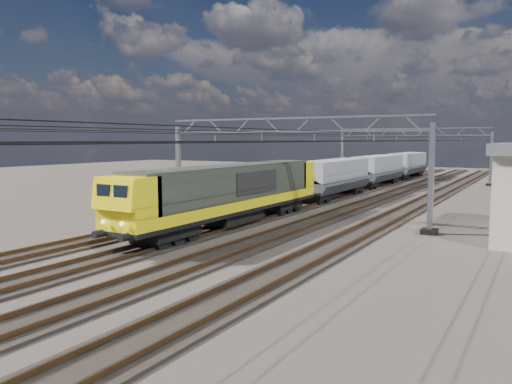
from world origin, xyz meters
The scene contains 12 objects.
ground centered at (0.00, 0.00, 0.00)m, with size 160.00×160.00×0.00m, color black.
track_outer_west centered at (-6.00, 0.00, 0.07)m, with size 2.60×140.00×0.30m.
track_loco centered at (-2.00, 0.00, 0.07)m, with size 2.60×140.00×0.30m.
track_inner_east centered at (2.00, 0.00, 0.07)m, with size 2.60×140.00×0.30m.
track_outer_east centered at (6.00, 0.00, 0.07)m, with size 2.60×140.00×0.30m.
catenary_gantry_mid centered at (0.00, 4.00, 3.91)m, with size 19.90×0.90×7.11m.
catenary_gantry_far centered at (0.00, 40.00, 3.91)m, with size 19.90×0.90×7.11m.
overhead_wires centered at (0.00, 8.00, 5.75)m, with size 12.03×140.00×0.53m.
locomotive centered at (-2.00, 0.08, 2.33)m, with size 2.76×21.10×3.62m.
hopper_wagon_lead centered at (-2.00, 17.78, 2.23)m, with size 3.38×13.00×3.25m.
hopper_wagon_mid centered at (-2.00, 31.98, 2.23)m, with size 3.38×13.00×3.25m.
hopper_wagon_third centered at (-2.00, 46.18, 2.23)m, with size 3.38×13.00×3.25m.
Camera 1 is at (15.36, -26.53, 5.60)m, focal length 35.00 mm.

